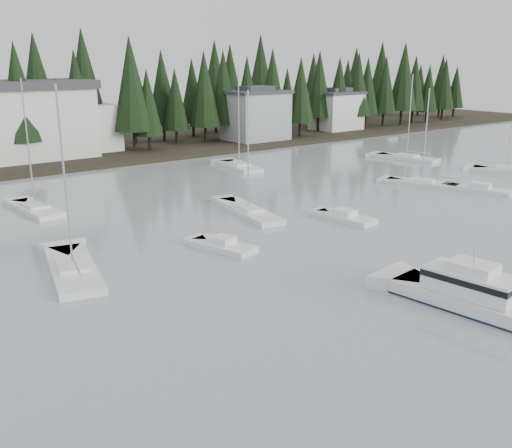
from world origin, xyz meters
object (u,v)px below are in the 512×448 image
(runabout_4, at_px, (223,248))
(sailboat_7, at_px, (35,211))
(sailboat_5, at_px, (73,272))
(sailboat_9, at_px, (248,213))
(sailboat_6, at_px, (239,168))
(runabout_1, at_px, (345,219))
(cabin_cruiser_center, at_px, (475,298))
(sailboat_0, at_px, (407,159))
(runabout_2, at_px, (479,191))
(harbor_inn, at_px, (16,122))
(house_east_b, at_px, (337,110))
(house_east_a, at_px, (255,114))
(sailboat_2, at_px, (422,185))
(sailboat_8, at_px, (507,172))

(runabout_4, bearing_deg, sailboat_7, 5.62)
(runabout_4, bearing_deg, sailboat_5, 63.35)
(sailboat_9, bearing_deg, sailboat_6, -23.48)
(sailboat_5, bearing_deg, runabout_1, -82.04)
(cabin_cruiser_center, xyz_separation_m, runabout_4, (-5.72, 18.18, -0.52))
(sailboat_6, height_order, sailboat_9, sailboat_6)
(sailboat_7, distance_m, sailboat_9, 20.75)
(sailboat_0, height_order, sailboat_6, sailboat_6)
(runabout_1, height_order, runabout_2, same)
(harbor_inn, distance_m, runabout_2, 61.89)
(house_east_b, relative_size, cabin_cruiser_center, 0.91)
(harbor_inn, bearing_deg, house_east_a, -6.36)
(cabin_cruiser_center, xyz_separation_m, sailboat_7, (-13.80, 38.72, -0.58))
(sailboat_0, bearing_deg, sailboat_6, 56.03)
(harbor_inn, height_order, sailboat_2, harbor_inn)
(sailboat_8, height_order, runabout_4, sailboat_8)
(house_east_a, xyz_separation_m, sailboat_6, (-16.74, -18.37, -4.83))
(harbor_inn, xyz_separation_m, sailboat_8, (48.39, -46.27, -5.71))
(runabout_2, bearing_deg, sailboat_8, -87.06)
(sailboat_2, bearing_deg, runabout_2, 179.82)
(sailboat_5, distance_m, sailboat_8, 58.28)
(cabin_cruiser_center, relative_size, sailboat_5, 0.79)
(house_east_b, relative_size, sailboat_5, 0.72)
(runabout_1, bearing_deg, sailboat_5, 78.22)
(sailboat_0, distance_m, sailboat_6, 25.39)
(sailboat_7, bearing_deg, runabout_4, -163.38)
(sailboat_8, bearing_deg, sailboat_7, 46.53)
(sailboat_5, height_order, sailboat_6, sailboat_6)
(house_east_b, distance_m, sailboat_9, 65.67)
(harbor_inn, relative_size, cabin_cruiser_center, 2.81)
(house_east_a, xyz_separation_m, sailboat_0, (6.82, -27.81, -4.84))
(house_east_a, distance_m, sailboat_9, 48.62)
(sailboat_7, bearing_deg, harbor_inn, -18.06)
(runabout_1, bearing_deg, runabout_2, -99.64)
(house_east_b, xyz_separation_m, sailboat_0, (-15.18, -29.81, -4.34))
(sailboat_5, xyz_separation_m, sailboat_7, (3.01, 18.42, 0.01))
(cabin_cruiser_center, relative_size, sailboat_8, 0.86)
(sailboat_2, height_order, runabout_4, sailboat_2)
(house_east_a, height_order, sailboat_5, sailboat_5)
(house_east_a, distance_m, house_east_b, 22.10)
(cabin_cruiser_center, xyz_separation_m, sailboat_9, (2.20, 25.50, -0.60))
(sailboat_9, bearing_deg, sailboat_7, 60.49)
(house_east_a, distance_m, harbor_inn, 39.21)
(house_east_b, bearing_deg, sailboat_5, -147.40)
(house_east_a, xyz_separation_m, sailboat_2, (-6.12, -40.26, -4.84))
(runabout_4, bearing_deg, cabin_cruiser_center, -178.41)
(sailboat_8, xyz_separation_m, runabout_4, (-47.17, -3.48, 0.07))
(sailboat_7, bearing_deg, sailboat_9, -134.42)
(harbor_inn, bearing_deg, runabout_1, -73.43)
(runabout_2, xyz_separation_m, runabout_4, (-33.96, 0.86, 0.00))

